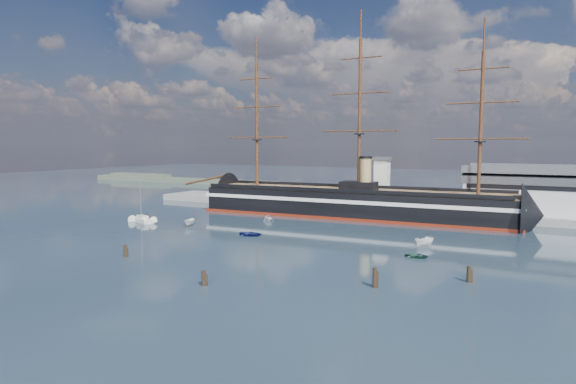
% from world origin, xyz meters
% --- Properties ---
extents(ground, '(600.00, 600.00, 0.00)m').
position_xyz_m(ground, '(0.00, 40.00, 0.00)').
color(ground, '#172332').
rests_on(ground, ground).
extents(quay, '(180.00, 18.00, 2.00)m').
position_xyz_m(quay, '(10.00, 76.00, 0.00)').
color(quay, slate).
rests_on(quay, ground).
extents(quay_tower, '(5.00, 5.00, 15.00)m').
position_xyz_m(quay_tower, '(3.00, 73.00, 9.75)').
color(quay_tower, silver).
rests_on(quay_tower, ground).
extents(shoreline, '(120.00, 10.00, 4.00)m').
position_xyz_m(shoreline, '(-139.23, 135.00, 1.45)').
color(shoreline, '#3F4C38').
rests_on(shoreline, ground).
extents(warship, '(113.25, 20.56, 53.94)m').
position_xyz_m(warship, '(-3.52, 60.00, 4.04)').
color(warship, black).
rests_on(warship, ground).
extents(sailboat, '(8.41, 5.36, 13.01)m').
position_xyz_m(sailboat, '(-47.74, 24.09, 0.83)').
color(sailboat, beige).
rests_on(sailboat, ground).
extents(motorboat_a, '(6.18, 3.93, 2.32)m').
position_xyz_m(motorboat_a, '(-32.61, 25.21, 0.00)').
color(motorboat_a, white).
rests_on(motorboat_a, ground).
extents(motorboat_b, '(1.83, 3.44, 1.52)m').
position_xyz_m(motorboat_b, '(-11.60, 21.31, 0.00)').
color(motorboat_b, navy).
rests_on(motorboat_b, ground).
extents(motorboat_c, '(6.31, 4.68, 2.39)m').
position_xyz_m(motorboat_c, '(25.91, 28.01, 0.00)').
color(motorboat_c, white).
rests_on(motorboat_c, ground).
extents(motorboat_d, '(4.73, 6.17, 2.08)m').
position_xyz_m(motorboat_d, '(-19.15, 41.89, 0.00)').
color(motorboat_d, silver).
rests_on(motorboat_d, ground).
extents(motorboat_e, '(1.27, 2.66, 1.20)m').
position_xyz_m(motorboat_e, '(26.83, 17.85, 0.00)').
color(motorboat_e, '#265943').
rests_on(motorboat_e, ground).
extents(piling_near_left, '(0.64, 0.64, 2.97)m').
position_xyz_m(piling_near_left, '(-21.05, -7.05, 0.00)').
color(piling_near_left, black).
rests_on(piling_near_left, ground).
extents(piling_near_mid, '(0.64, 0.64, 3.02)m').
position_xyz_m(piling_near_mid, '(3.22, -14.81, 0.00)').
color(piling_near_mid, black).
rests_on(piling_near_mid, ground).
extents(piling_near_right, '(0.64, 0.64, 3.71)m').
position_xyz_m(piling_near_right, '(25.72, -3.73, 0.00)').
color(piling_near_right, black).
rests_on(piling_near_right, ground).
extents(piling_far_right, '(0.64, 0.64, 3.18)m').
position_xyz_m(piling_far_right, '(37.46, 5.62, 0.00)').
color(piling_far_right, black).
rests_on(piling_far_right, ground).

